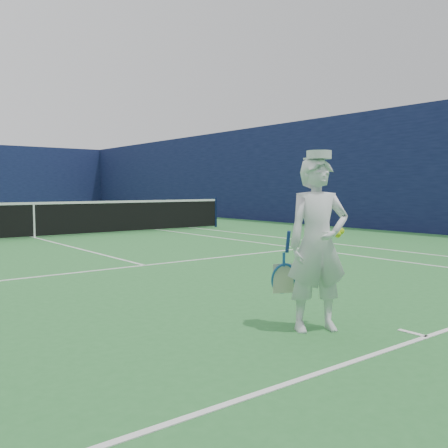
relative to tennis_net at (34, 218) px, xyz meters
name	(u,v)px	position (x,y,z in m)	size (l,w,h in m)	color
ground	(35,238)	(0.00, 0.00, -0.55)	(80.00, 80.00, 0.00)	#2C7434
court_markings	(35,238)	(0.00, 0.00, -0.55)	(11.03, 23.83, 0.01)	white
windscreen_fence	(33,167)	(0.00, 0.00, 1.45)	(20.12, 36.12, 4.00)	#10173D
tennis_net	(34,218)	(0.00, 0.00, 0.00)	(12.88, 0.09, 1.07)	#141E4C
tennis_player	(318,244)	(-0.65, -11.08, 0.31)	(0.74, 0.72, 1.77)	white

